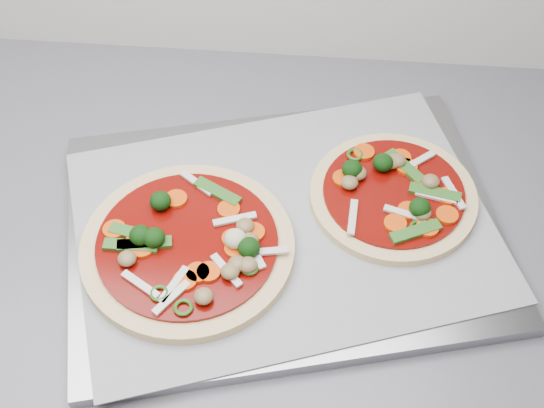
{
  "coord_description": "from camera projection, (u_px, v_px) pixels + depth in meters",
  "views": [
    {
      "loc": [
        0.42,
        0.77,
        1.58
      ],
      "look_at": [
        0.38,
        1.3,
        0.93
      ],
      "focal_mm": 50.0,
      "sensor_mm": 36.0,
      "label": 1
    }
  ],
  "objects": [
    {
      "name": "pizza_left",
      "position": [
        189.0,
        246.0,
        0.81
      ],
      "size": [
        0.31,
        0.31,
        0.04
      ],
      "rotation": [
        0.0,
        0.0,
        0.51
      ],
      "color": "#EACA89",
      "rests_on": "parchment"
    },
    {
      "name": "base_cabinet",
      "position": [
        45.0,
        383.0,
        1.25
      ],
      "size": [
        3.6,
        0.6,
        0.86
      ],
      "primitive_type": "cube",
      "color": "beige",
      "rests_on": "ground"
    },
    {
      "name": "parchment",
      "position": [
        284.0,
        224.0,
        0.84
      ],
      "size": [
        0.54,
        0.46,
        0.0
      ],
      "primitive_type": "cube",
      "rotation": [
        0.0,
        0.0,
        0.34
      ],
      "color": "gray",
      "rests_on": "baking_tray"
    },
    {
      "name": "baking_tray",
      "position": [
        284.0,
        229.0,
        0.85
      ],
      "size": [
        0.55,
        0.46,
        0.02
      ],
      "primitive_type": "cube",
      "rotation": [
        0.0,
        0.0,
        0.25
      ],
      "color": "gray",
      "rests_on": "countertop"
    },
    {
      "name": "pizza_right",
      "position": [
        394.0,
        193.0,
        0.86
      ],
      "size": [
        0.26,
        0.26,
        0.03
      ],
      "rotation": [
        0.0,
        0.0,
        0.54
      ],
      "color": "#EACA89",
      "rests_on": "parchment"
    }
  ]
}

